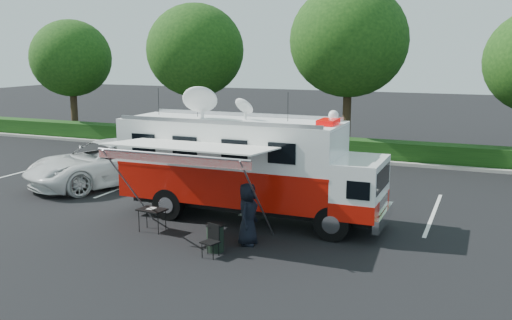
{
  "coord_description": "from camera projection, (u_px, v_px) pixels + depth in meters",
  "views": [
    {
      "loc": [
        7.1,
        -16.56,
        5.47
      ],
      "look_at": [
        0.0,
        0.5,
        1.9
      ],
      "focal_mm": 40.0,
      "sensor_mm": 36.0,
      "label": 1
    }
  ],
  "objects": [
    {
      "name": "ground_plane",
      "position": [
        250.0,
        219.0,
        18.72
      ],
      "size": [
        120.0,
        120.0,
        0.0
      ],
      "primitive_type": "plane",
      "color": "black",
      "rests_on": "ground"
    },
    {
      "name": "back_border",
      "position": [
        370.0,
        59.0,
        29.04
      ],
      "size": [
        60.0,
        6.14,
        8.87
      ],
      "color": "#9E998E",
      "rests_on": "ground_plane"
    },
    {
      "name": "stall_lines",
      "position": [
        269.0,
        196.0,
        21.63
      ],
      "size": [
        24.12,
        5.5,
        0.01
      ],
      "color": "silver",
      "rests_on": "ground_plane"
    },
    {
      "name": "command_truck",
      "position": [
        248.0,
        166.0,
        18.41
      ],
      "size": [
        8.7,
        2.39,
        4.18
      ],
      "color": "black",
      "rests_on": "ground_plane"
    },
    {
      "name": "awning",
      "position": [
        188.0,
        149.0,
        16.28
      ],
      "size": [
        4.75,
        2.47,
        2.87
      ],
      "color": "white",
      "rests_on": "ground_plane"
    },
    {
      "name": "white_suv",
      "position": [
        107.0,
        184.0,
        23.67
      ],
      "size": [
        5.43,
        7.16,
        1.81
      ],
      "primitive_type": "imported",
      "rotation": [
        0.0,
        0.0,
        -0.43
      ],
      "color": "silver",
      "rests_on": "ground_plane"
    },
    {
      "name": "person",
      "position": [
        248.0,
        244.0,
        16.32
      ],
      "size": [
        0.63,
        0.92,
        1.8
      ],
      "primitive_type": "imported",
      "rotation": [
        0.0,
        0.0,
        1.64
      ],
      "color": "black",
      "rests_on": "ground_plane"
    },
    {
      "name": "folding_table",
      "position": [
        152.0,
        210.0,
        17.39
      ],
      "size": [
        0.9,
        0.69,
        0.71
      ],
      "color": "black",
      "rests_on": "ground_plane"
    },
    {
      "name": "folding_chair",
      "position": [
        212.0,
        238.0,
        15.32
      ],
      "size": [
        0.51,
        0.54,
        0.87
      ],
      "color": "black",
      "rests_on": "ground_plane"
    },
    {
      "name": "trash_bin",
      "position": [
        215.0,
        238.0,
        15.71
      ],
      "size": [
        0.51,
        0.51,
        0.77
      ],
      "color": "black",
      "rests_on": "ground_plane"
    }
  ]
}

